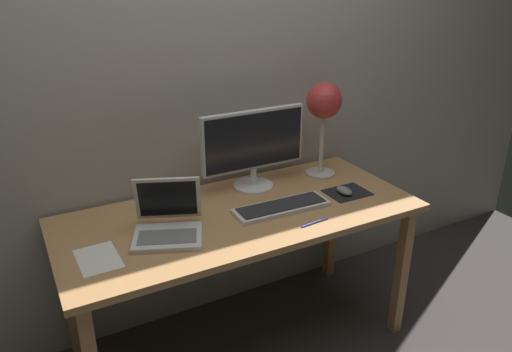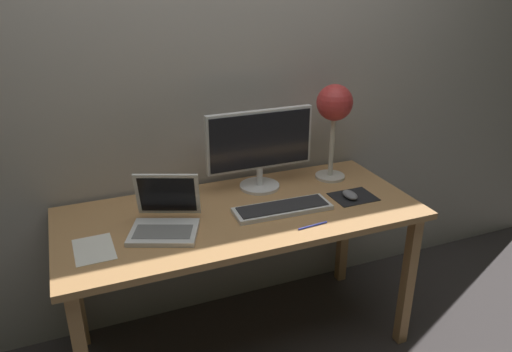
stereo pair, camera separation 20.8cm
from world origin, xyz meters
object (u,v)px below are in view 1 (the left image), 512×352
at_px(keyboard_main, 281,207).
at_px(monitor, 253,145).
at_px(mouse, 344,191).
at_px(laptop, 168,218).
at_px(pen, 315,223).
at_px(desk_lamp, 324,106).

bearing_deg(keyboard_main, monitor, 89.56).
bearing_deg(mouse, monitor, 141.10).
distance_m(laptop, pen, 0.62).
xyz_separation_m(monitor, laptop, (-0.51, -0.23, -0.16)).
relative_size(mouse, pen, 0.69).
relative_size(monitor, pen, 3.79).
xyz_separation_m(monitor, pen, (0.06, -0.45, -0.22)).
bearing_deg(laptop, pen, -21.49).
bearing_deg(monitor, laptop, -156.34).
relative_size(monitor, laptop, 1.52).
bearing_deg(monitor, desk_lamp, -3.29).
relative_size(desk_lamp, pen, 3.47).
xyz_separation_m(monitor, mouse, (0.34, -0.28, -0.20)).
height_order(laptop, pen, laptop).
relative_size(laptop, mouse, 3.64).
xyz_separation_m(laptop, mouse, (0.86, -0.05, -0.04)).
height_order(desk_lamp, pen, desk_lamp).
distance_m(desk_lamp, mouse, 0.43).
height_order(laptop, mouse, laptop).
height_order(keyboard_main, laptop, laptop).
distance_m(laptop, desk_lamp, 0.97).
relative_size(monitor, desk_lamp, 1.09).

